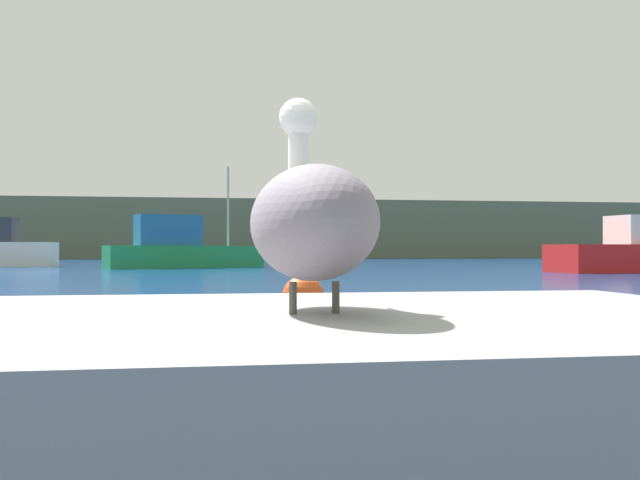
# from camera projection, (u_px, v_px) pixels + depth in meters

# --- Properties ---
(ground_plane) EXTENTS (260.00, 260.00, 0.00)m
(ground_plane) POSITION_uv_depth(u_px,v_px,m) (127.00, 450.00, 3.59)
(ground_plane) COLOR navy
(hillside_backdrop) EXTENTS (140.00, 10.82, 5.80)m
(hillside_backdrop) POSITION_uv_depth(u_px,v_px,m) (202.00, 230.00, 73.05)
(hillside_backdrop) COLOR #5B664C
(hillside_backdrop) RESTS_ON ground
(pier_dock) EXTENTS (3.77, 2.43, 0.76)m
(pier_dock) POSITION_uv_depth(u_px,v_px,m) (312.00, 411.00, 2.78)
(pier_dock) COLOR gray
(pier_dock) RESTS_ON ground
(pelican) EXTENTS (0.51, 1.23, 0.91)m
(pelican) POSITION_uv_depth(u_px,v_px,m) (312.00, 219.00, 2.80)
(pelican) COLOR slate
(pelican) RESTS_ON pier_dock
(fishing_boat_green) EXTENTS (8.25, 4.61, 5.37)m
(fishing_boat_green) POSITION_uv_depth(u_px,v_px,m) (180.00, 249.00, 36.97)
(fishing_boat_green) COLOR #1E8C4C
(fishing_boat_green) RESTS_ON ground
(mooring_buoy) EXTENTS (0.62, 0.62, 0.62)m
(mooring_buoy) POSITION_uv_depth(u_px,v_px,m) (303.00, 297.00, 10.26)
(mooring_buoy) COLOR #E54C19
(mooring_buoy) RESTS_ON ground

